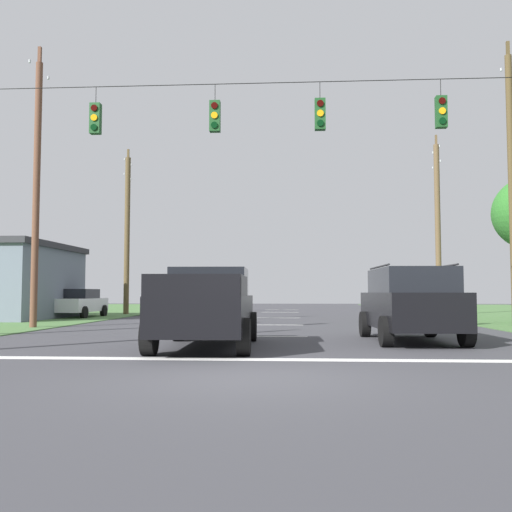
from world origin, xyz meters
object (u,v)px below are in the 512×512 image
object	(u,v)px
pickup_truck	(207,307)
utility_pole_far_left	(127,232)
distant_car_oncoming	(182,302)
utility_pole_mid_left	(36,188)
distant_car_crossing_white	(78,303)
suv_black	(410,302)
utility_pole_far_right	(438,225)
overhead_signal_span	(264,186)
utility_pole_mid_right	(512,184)

from	to	relation	value
pickup_truck	utility_pole_far_left	distance (m)	22.46
distant_car_oncoming	utility_pole_mid_left	bearing A→B (deg)	-106.40
distant_car_crossing_white	distant_car_oncoming	size ratio (longest dim) A/B	1.00
suv_black	utility_pole_far_right	bearing A→B (deg)	73.52
overhead_signal_span	utility_pole_far_left	world-z (taller)	utility_pole_far_left
overhead_signal_span	utility_pole_mid_right	xyz separation A→B (m)	(9.52, 5.97, 1.09)
pickup_truck	distant_car_crossing_white	world-z (taller)	pickup_truck
overhead_signal_span	utility_pole_mid_left	size ratio (longest dim) A/B	1.68
pickup_truck	utility_pole_far_right	xyz separation A→B (m)	(10.64, 19.99, 4.31)
utility_pole_mid_right	utility_pole_mid_left	xyz separation A→B (m)	(-18.41, -1.90, -0.30)
utility_pole_mid_right	utility_pole_far_right	xyz separation A→B (m)	(-0.13, 10.99, -0.33)
distant_car_crossing_white	utility_pole_far_right	bearing A→B (deg)	11.09
utility_pole_mid_right	utility_pole_far_right	world-z (taller)	utility_pole_mid_right
suv_black	utility_pole_far_right	size ratio (longest dim) A/B	0.46
distant_car_oncoming	utility_pole_far_left	xyz separation A→B (m)	(-3.82, 1.87, 4.27)
distant_car_oncoming	utility_pole_mid_right	xyz separation A→B (m)	(14.99, -9.71, 4.82)
distant_car_crossing_white	distant_car_oncoming	distance (m)	5.75
distant_car_crossing_white	utility_pole_mid_left	size ratio (longest dim) A/B	0.40
utility_pole_far_right	overhead_signal_span	bearing A→B (deg)	-118.98
distant_car_crossing_white	utility_pole_mid_right	distance (m)	21.85
pickup_truck	distant_car_crossing_white	bearing A→B (deg)	120.16
utility_pole_far_left	distant_car_crossing_white	bearing A→B (deg)	-105.99
distant_car_oncoming	utility_pole_mid_right	world-z (taller)	utility_pole_mid_right
pickup_truck	utility_pole_far_left	xyz separation A→B (m)	(-8.05, 20.57, 4.09)
overhead_signal_span	utility_pole_far_right	xyz separation A→B (m)	(9.39, 16.96, 0.76)
pickup_truck	distant_car_crossing_white	xyz separation A→B (m)	(-9.34, 16.07, -0.18)
overhead_signal_span	utility_pole_far_right	world-z (taller)	utility_pole_far_right
pickup_truck	utility_pole_mid_left	xyz separation A→B (m)	(-7.65, 7.09, 4.34)
distant_car_oncoming	utility_pole_mid_left	distance (m)	12.92
pickup_truck	utility_pole_mid_right	xyz separation A→B (m)	(10.76, 9.00, 4.64)
distant_car_oncoming	pickup_truck	bearing A→B (deg)	-77.26
suv_black	utility_pole_far_left	size ratio (longest dim) A/B	0.47
pickup_truck	utility_pole_mid_left	world-z (taller)	utility_pole_mid_left
utility_pole_mid_left	utility_pole_mid_right	bearing A→B (deg)	5.90
distant_car_crossing_white	utility_pole_far_left	world-z (taller)	utility_pole_far_left
distant_car_oncoming	utility_pole_far_left	bearing A→B (deg)	153.96
utility_pole_mid_left	utility_pole_far_right	bearing A→B (deg)	35.19
suv_black	distant_car_crossing_white	world-z (taller)	suv_black
utility_pole_far_right	utility_pole_mid_left	size ratio (longest dim) A/B	0.98
distant_car_oncoming	utility_pole_mid_left	xyz separation A→B (m)	(-3.42, -11.61, 4.52)
distant_car_crossing_white	utility_pole_far_left	size ratio (longest dim) A/B	0.42
utility_pole_far_right	utility_pole_far_left	distance (m)	18.70
suv_black	utility_pole_far_left	bearing A→B (deg)	125.53
suv_black	utility_pole_mid_left	bearing A→B (deg)	158.10
utility_pole_mid_left	utility_pole_far_left	distance (m)	13.48
overhead_signal_span	utility_pole_mid_left	distance (m)	9.81
overhead_signal_span	utility_pole_mid_right	bearing A→B (deg)	32.09
utility_pole_far_right	distant_car_oncoming	bearing A→B (deg)	-175.07
pickup_truck	utility_pole_far_right	size ratio (longest dim) A/B	0.51
pickup_truck	utility_pole_mid_left	bearing A→B (deg)	137.15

